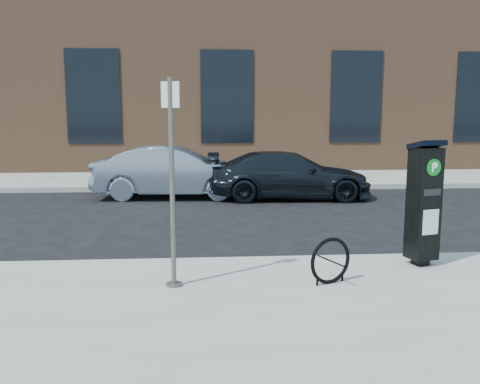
{
  "coord_description": "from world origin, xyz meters",
  "views": [
    {
      "loc": [
        -0.88,
        -7.62,
        2.37
      ],
      "look_at": [
        -0.31,
        0.5,
        1.11
      ],
      "focal_mm": 38.0,
      "sensor_mm": 36.0,
      "label": 1
    }
  ],
  "objects": [
    {
      "name": "sidewalk_far",
      "position": [
        0.0,
        14.0,
        0.07
      ],
      "size": [
        60.0,
        12.0,
        0.15
      ],
      "primitive_type": "cube",
      "color": "gray",
      "rests_on": "ground"
    },
    {
      "name": "bike_rack",
      "position": [
        0.76,
        -1.28,
        0.45
      ],
      "size": [
        0.6,
        0.29,
        0.63
      ],
      "rotation": [
        0.0,
        0.0,
        0.4
      ],
      "color": "black",
      "rests_on": "sidewalk_near"
    },
    {
      "name": "car_dark",
      "position": [
        1.49,
        6.4,
        0.66
      ],
      "size": [
        4.61,
        2.01,
        1.32
      ],
      "primitive_type": "imported",
      "rotation": [
        0.0,
        0.0,
        1.54
      ],
      "color": "black",
      "rests_on": "ground"
    },
    {
      "name": "curb_far",
      "position": [
        0.0,
        8.02,
        0.07
      ],
      "size": [
        60.0,
        0.12,
        0.16
      ],
      "primitive_type": "cube",
      "color": "#9E9B93",
      "rests_on": "ground"
    },
    {
      "name": "sign_pole",
      "position": [
        -1.29,
        -1.22,
        1.47
      ],
      "size": [
        0.23,
        0.21,
        2.66
      ],
      "rotation": [
        0.0,
        0.0,
        -0.3
      ],
      "color": "#514B47",
      "rests_on": "sidewalk_near"
    },
    {
      "name": "building",
      "position": [
        -0.0,
        17.0,
        4.15
      ],
      "size": [
        28.0,
        10.05,
        8.25
      ],
      "color": "brown",
      "rests_on": "ground"
    },
    {
      "name": "parking_kiosk",
      "position": [
        2.32,
        -0.53,
        1.1
      ],
      "size": [
        0.51,
        0.47,
        1.85
      ],
      "rotation": [
        0.0,
        0.0,
        0.27
      ],
      "color": "black",
      "rests_on": "sidewalk_near"
    },
    {
      "name": "car_silver",
      "position": [
        -1.74,
        6.78,
        0.74
      ],
      "size": [
        4.53,
        1.76,
        1.47
      ],
      "primitive_type": "imported",
      "rotation": [
        0.0,
        0.0,
        1.53
      ],
      "color": "#808CA3",
      "rests_on": "ground"
    },
    {
      "name": "ground",
      "position": [
        0.0,
        0.0,
        0.0
      ],
      "size": [
        120.0,
        120.0,
        0.0
      ],
      "primitive_type": "plane",
      "color": "black",
      "rests_on": "ground"
    },
    {
      "name": "curb_near",
      "position": [
        0.0,
        -0.02,
        0.07
      ],
      "size": [
        60.0,
        0.12,
        0.16
      ],
      "primitive_type": "cube",
      "color": "#9E9B93",
      "rests_on": "ground"
    }
  ]
}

